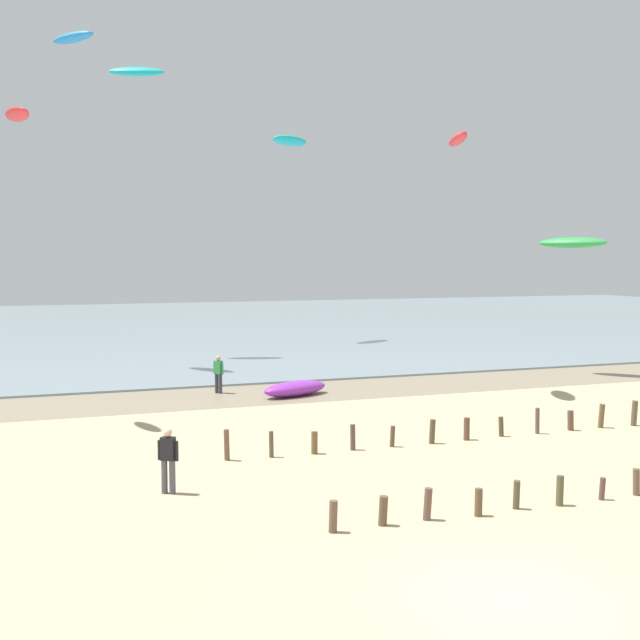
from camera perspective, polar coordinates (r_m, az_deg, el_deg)
ground_plane at (r=15.50m, az=13.50°, el=-18.74°), size 160.00×160.00×0.00m
wet_sand_strip at (r=35.42m, az=-6.64°, el=-5.45°), size 120.00×5.39×0.01m
sea at (r=72.36m, az=-13.47°, el=-0.45°), size 160.00×70.00×0.10m
groyne_mid at (r=27.36m, az=10.64°, el=-7.59°), size 15.28×0.36×0.96m
person_nearest_camera at (r=21.18m, az=-10.81°, el=-9.71°), size 0.49×0.38×1.71m
person_by_waterline at (r=36.15m, az=-7.28°, el=-3.78°), size 0.39×0.47×1.71m
grounded_kite at (r=35.28m, az=-1.79°, el=-4.92°), size 3.51×2.27×0.66m
kite_aloft_0 at (r=36.50m, az=9.84°, el=12.63°), size 2.01×2.84×0.78m
kite_aloft_2 at (r=46.79m, az=-17.25°, el=18.73°), size 2.65×3.18×0.63m
kite_aloft_3 at (r=31.40m, az=-20.85°, el=13.58°), size 1.29×2.26×0.58m
kite_aloft_4 at (r=58.17m, az=-2.18°, el=12.69°), size 3.54×2.72×0.91m
kite_aloft_5 at (r=50.78m, az=-12.99°, el=16.92°), size 3.49×2.06×0.86m
kite_aloft_6 at (r=43.28m, az=17.61°, el=5.29°), size 3.14×3.38×0.71m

